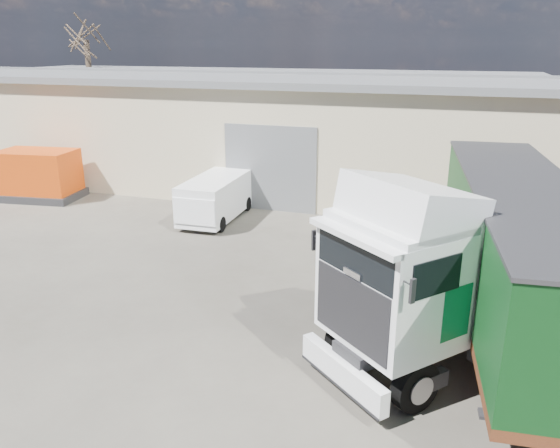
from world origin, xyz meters
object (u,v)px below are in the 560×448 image
(box_trailer, at_px, (514,242))
(tractor_unit, at_px, (425,289))
(panel_van, at_px, (214,199))
(orange_skip, at_px, (39,178))
(bare_tree, at_px, (84,24))

(box_trailer, bearing_deg, tractor_unit, -133.74)
(panel_van, bearing_deg, box_trailer, -30.48)
(tractor_unit, xyz_separation_m, orange_skip, (-17.61, 8.58, -0.88))
(panel_van, bearing_deg, tractor_unit, -44.89)
(tractor_unit, distance_m, box_trailer, 3.03)
(bare_tree, height_order, box_trailer, bare_tree)
(bare_tree, xyz_separation_m, box_trailer, (24.87, -17.82, -5.64))
(box_trailer, bearing_deg, orange_skip, 156.43)
(bare_tree, bearing_deg, box_trailer, -35.62)
(box_trailer, xyz_separation_m, orange_skip, (-19.45, 6.22, -1.32))
(tractor_unit, bearing_deg, orange_skip, -165.45)
(panel_van, relative_size, orange_skip, 1.11)
(box_trailer, relative_size, panel_van, 2.71)
(tractor_unit, bearing_deg, box_trailer, 92.63)
(panel_van, xyz_separation_m, orange_skip, (-8.94, 0.45, 0.08))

